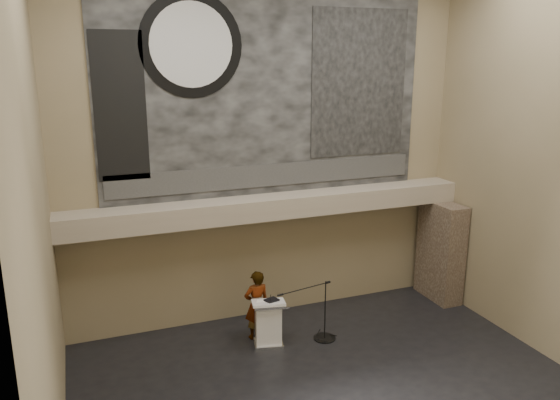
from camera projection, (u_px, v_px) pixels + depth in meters
name	position (u px, v px, depth m)	size (l,w,h in m)	color
floor	(338.00, 396.00, 10.69)	(10.00, 10.00, 0.00)	black
wall_back	(268.00, 150.00, 13.23)	(10.00, 0.02, 8.50)	#827352
wall_front	(513.00, 262.00, 6.00)	(10.00, 0.02, 8.50)	#827352
wall_left	(36.00, 213.00, 7.89)	(0.02, 8.00, 8.50)	#827352
wall_right	(559.00, 166.00, 11.34)	(0.02, 8.00, 8.50)	#827352
soffit	(274.00, 206.00, 13.19)	(10.00, 0.80, 0.50)	gray
sprinkler_left	(210.00, 225.00, 12.67)	(0.04, 0.04, 0.06)	#B2893D
sprinkler_right	(345.00, 210.00, 13.88)	(0.04, 0.04, 0.06)	#B2893D
banner	(268.00, 90.00, 12.83)	(8.00, 0.05, 5.00)	black
banner_text_strip	(269.00, 175.00, 13.32)	(7.76, 0.02, 0.55)	#313131
banner_clock_rim	(191.00, 45.00, 11.92)	(2.30, 2.30, 0.02)	black
banner_clock_face	(192.00, 45.00, 11.90)	(1.84, 1.84, 0.02)	silver
banner_building_print	(359.00, 84.00, 13.60)	(2.60, 0.02, 3.60)	black
banner_brick_print	(120.00, 107.00, 11.70)	(1.10, 0.02, 3.20)	black
stone_pier	(440.00, 251.00, 14.80)	(0.60, 1.40, 2.70)	#46372B
lectern	(268.00, 323.00, 12.46)	(0.84, 0.67, 1.14)	silver
binder	(272.00, 300.00, 12.33)	(0.29, 0.24, 0.04)	black
papers	(261.00, 302.00, 12.26)	(0.20, 0.28, 0.01)	white
speaker_person	(257.00, 305.00, 12.74)	(0.61, 0.40, 1.67)	silver
mic_stand	(323.00, 330.00, 12.81)	(1.54, 0.52, 1.45)	black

